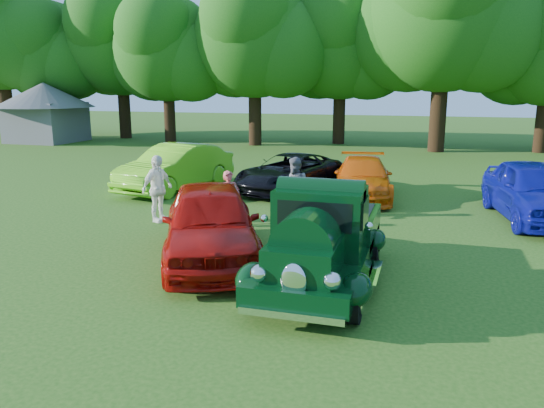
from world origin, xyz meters
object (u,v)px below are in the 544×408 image
(red_convertible, at_px, (211,222))
(back_car_lime, at_px, (176,168))
(spectator_white, at_px, (157,189))
(hero_pickup, at_px, (322,241))
(back_car_orange, at_px, (363,178))
(back_car_blue, at_px, (535,191))
(spectator_grey, at_px, (295,187))
(back_car_black, at_px, (290,173))
(gazebo, at_px, (45,106))
(spectator_pink, at_px, (229,199))

(red_convertible, height_order, back_car_lime, red_convertible)
(back_car_lime, bearing_deg, spectator_white, -57.23)
(spectator_white, bearing_deg, hero_pickup, -106.14)
(back_car_orange, height_order, back_car_blue, back_car_blue)
(back_car_lime, distance_m, spectator_grey, 5.74)
(back_car_black, relative_size, back_car_blue, 0.97)
(hero_pickup, relative_size, back_car_blue, 0.98)
(back_car_lime, distance_m, back_car_orange, 6.66)
(back_car_lime, bearing_deg, spectator_grey, -15.12)
(back_car_lime, bearing_deg, red_convertible, -45.75)
(hero_pickup, distance_m, gazebo, 30.65)
(spectator_grey, bearing_deg, red_convertible, -44.81)
(hero_pickup, height_order, back_car_blue, hero_pickup)
(back_car_orange, xyz_separation_m, spectator_grey, (-1.55, -3.24, 0.19))
(back_car_black, bearing_deg, gazebo, 168.00)
(red_convertible, xyz_separation_m, back_car_orange, (2.34, 7.52, -0.17))
(back_car_lime, xyz_separation_m, back_car_orange, (6.63, 0.57, -0.15))
(red_convertible, relative_size, gazebo, 0.76)
(back_car_black, xyz_separation_m, spectator_grey, (1.10, -3.64, 0.20))
(spectator_pink, bearing_deg, red_convertible, -108.46)
(back_car_black, distance_m, back_car_orange, 2.67)
(back_car_orange, xyz_separation_m, back_car_blue, (4.98, -1.74, 0.17))
(spectator_white, height_order, gazebo, gazebo)
(back_car_lime, distance_m, spectator_pink, 5.62)
(back_car_orange, xyz_separation_m, gazebo, (-22.55, 12.26, 1.74))
(back_car_black, bearing_deg, back_car_blue, 3.12)
(back_car_black, xyz_separation_m, spectator_white, (-2.40, -5.27, 0.27))
(back_car_lime, distance_m, gazebo, 20.51)
(back_car_lime, xyz_separation_m, gazebo, (-15.92, 12.83, 1.58))
(red_convertible, height_order, back_car_orange, red_convertible)
(spectator_grey, bearing_deg, back_car_blue, 68.58)
(back_car_blue, height_order, spectator_white, spectator_white)
(back_car_lime, distance_m, spectator_white, 4.58)
(back_car_orange, relative_size, spectator_pink, 3.03)
(hero_pickup, relative_size, spectator_pink, 3.20)
(gazebo, bearing_deg, spectator_grey, -36.42)
(back_car_blue, distance_m, spectator_grey, 6.70)
(back_car_orange, bearing_deg, spectator_grey, -123.11)
(back_car_blue, xyz_separation_m, spectator_pink, (-7.93, -3.08, -0.08))
(spectator_grey, relative_size, gazebo, 0.27)
(back_car_lime, height_order, spectator_pink, back_car_lime)
(back_car_orange, relative_size, back_car_blue, 0.93)
(red_convertible, distance_m, spectator_pink, 2.76)
(spectator_white, relative_size, gazebo, 0.29)
(gazebo, bearing_deg, spectator_white, -44.38)
(red_convertible, relative_size, back_car_blue, 0.99)
(back_car_orange, bearing_deg, back_car_lime, 177.35)
(back_car_blue, xyz_separation_m, gazebo, (-27.53, 14.00, 1.56))
(back_car_orange, height_order, gazebo, gazebo)
(red_convertible, height_order, back_car_blue, back_car_blue)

